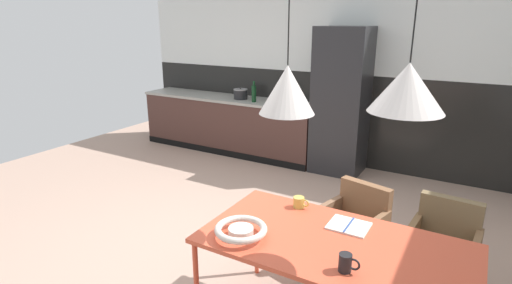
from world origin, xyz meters
name	(u,v)px	position (x,y,z in m)	size (l,w,h in m)	color
ground_plane	(216,243)	(0.00, 0.00, 0.00)	(8.27, 8.27, 0.00)	tan
back_wall_splashback_dark	(325,117)	(0.00, 2.87, 0.67)	(6.36, 0.12, 1.34)	black
back_wall_panel_upper	(329,25)	(0.00, 2.87, 2.02)	(6.36, 0.12, 1.34)	silver
kitchen_counter	(229,124)	(-1.52, 2.51, 0.45)	(3.05, 0.63, 0.89)	#472C26
refrigerator_column	(341,102)	(0.36, 2.51, 1.01)	(0.69, 0.60, 2.01)	#232326
dining_table	(334,248)	(1.38, -0.61, 0.70)	(1.68, 0.89, 0.75)	#D65135
armchair_far_side	(356,216)	(1.28, 0.28, 0.50)	(0.58, 0.57, 0.76)	brown
armchair_near_window	(445,236)	(1.96, 0.30, 0.50)	(0.52, 0.51, 0.77)	brown
fruit_bowl	(241,230)	(0.84, -0.85, 0.80)	(0.34, 0.34, 0.08)	silver
open_book	(349,226)	(1.40, -0.37, 0.75)	(0.26, 0.23, 0.02)	white
mug_tall_blue	(346,263)	(1.54, -0.87, 0.80)	(0.12, 0.07, 0.11)	black
mug_dark_espresso	(299,202)	(0.99, -0.27, 0.79)	(0.12, 0.08, 0.08)	gold
cooking_pot	(241,94)	(-1.27, 2.48, 0.97)	(0.22, 0.22, 0.18)	black
bottle_oil_tall	(254,93)	(-0.96, 2.38, 1.03)	(0.07, 0.07, 0.32)	#0F3319
bottle_spice_small	(277,98)	(-0.58, 2.41, 0.99)	(0.06, 0.06, 0.27)	#0F3319
bottle_wine_green	(277,96)	(-0.63, 2.50, 0.99)	(0.06, 0.06, 0.24)	#0F3319
pendant_lamp_over_table_near	(287,90)	(1.05, -0.65, 1.69)	(0.34, 0.34, 1.09)	black
pendant_lamp_over_table_far	(407,88)	(1.72, -0.64, 1.76)	(0.39, 0.39, 1.01)	black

